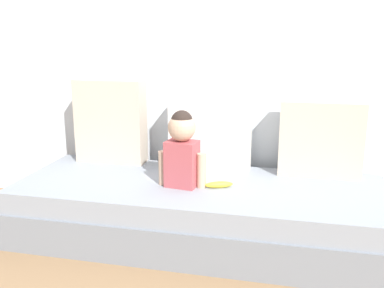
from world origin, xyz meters
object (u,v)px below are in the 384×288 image
(throw_pillow_center, at_px, (210,133))
(toddler, at_px, (182,147))
(couch, at_px, (199,211))
(throw_pillow_right, at_px, (321,139))
(throw_pillow_left, at_px, (111,121))
(banana, at_px, (219,185))

(throw_pillow_center, bearing_deg, toddler, -103.55)
(couch, xyz_separation_m, toddler, (-0.10, -0.06, 0.42))
(throw_pillow_center, bearing_deg, throw_pillow_right, 0.00)
(throw_pillow_left, bearing_deg, couch, -25.27)
(couch, distance_m, throw_pillow_left, 0.93)
(couch, height_order, toddler, toddler)
(toddler, bearing_deg, couch, 31.23)
(throw_pillow_center, bearing_deg, banana, -71.50)
(couch, relative_size, toddler, 5.00)
(throw_pillow_left, relative_size, throw_pillow_right, 1.13)
(throw_pillow_right, bearing_deg, throw_pillow_left, 180.00)
(throw_pillow_center, xyz_separation_m, banana, (0.13, -0.38, -0.22))
(banana, bearing_deg, toddler, -176.61)
(throw_pillow_right, xyz_separation_m, banana, (-0.59, -0.38, -0.22))
(throw_pillow_left, height_order, banana, throw_pillow_left)
(banana, bearing_deg, throw_pillow_left, 155.61)
(throw_pillow_left, bearing_deg, throw_pillow_right, 0.00)
(throw_pillow_center, bearing_deg, throw_pillow_left, 180.00)
(couch, distance_m, throw_pillow_center, 0.55)
(couch, bearing_deg, throw_pillow_right, 25.27)
(couch, height_order, throw_pillow_left, throw_pillow_left)
(throw_pillow_left, relative_size, banana, 3.46)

